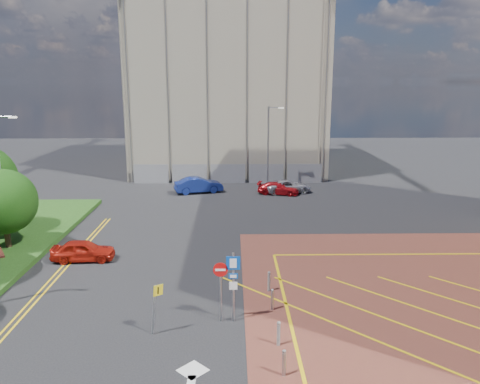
{
  "coord_description": "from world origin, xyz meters",
  "views": [
    {
      "loc": [
        0.49,
        -17.81,
        10.31
      ],
      "look_at": [
        0.84,
        4.21,
        5.11
      ],
      "focal_mm": 35.0,
      "sensor_mm": 36.0,
      "label": 1
    }
  ],
  "objects_px": {
    "car_red_left": "(83,250)",
    "car_red_back": "(278,188)",
    "tree_c": "(3,202)",
    "car_silver_back": "(287,186)",
    "sign_cluster": "(229,280)",
    "lamp_back": "(269,144)",
    "warning_sign": "(155,303)",
    "car_blue_back": "(199,185)",
    "lamp_left_far": "(1,172)"
  },
  "relations": [
    {
      "from": "tree_c",
      "to": "car_red_back",
      "type": "height_order",
      "value": "tree_c"
    },
    {
      "from": "lamp_back",
      "to": "car_red_left",
      "type": "height_order",
      "value": "lamp_back"
    },
    {
      "from": "lamp_left_far",
      "to": "sign_cluster",
      "type": "relative_size",
      "value": 2.5
    },
    {
      "from": "car_blue_back",
      "to": "lamp_back",
      "type": "bearing_deg",
      "value": -87.47
    },
    {
      "from": "sign_cluster",
      "to": "warning_sign",
      "type": "xyz_separation_m",
      "value": [
        -3.01,
        -1.04,
        -0.52
      ]
    },
    {
      "from": "car_blue_back",
      "to": "tree_c",
      "type": "bearing_deg",
      "value": 129.16
    },
    {
      "from": "sign_cluster",
      "to": "car_red_left",
      "type": "distance_m",
      "value": 11.44
    },
    {
      "from": "tree_c",
      "to": "car_silver_back",
      "type": "bearing_deg",
      "value": 38.95
    },
    {
      "from": "tree_c",
      "to": "sign_cluster",
      "type": "xyz_separation_m",
      "value": [
        13.8,
        -9.02,
        -1.24
      ]
    },
    {
      "from": "car_blue_back",
      "to": "warning_sign",
      "type": "bearing_deg",
      "value": 163.71
    },
    {
      "from": "lamp_back",
      "to": "warning_sign",
      "type": "distance_m",
      "value": 29.01
    },
    {
      "from": "warning_sign",
      "to": "car_red_back",
      "type": "xyz_separation_m",
      "value": [
        7.49,
        24.95,
        -0.87
      ]
    },
    {
      "from": "lamp_back",
      "to": "car_blue_back",
      "type": "height_order",
      "value": "lamp_back"
    },
    {
      "from": "warning_sign",
      "to": "car_red_back",
      "type": "bearing_deg",
      "value": 73.29
    },
    {
      "from": "tree_c",
      "to": "sign_cluster",
      "type": "height_order",
      "value": "tree_c"
    },
    {
      "from": "car_red_left",
      "to": "car_blue_back",
      "type": "relative_size",
      "value": 0.8
    },
    {
      "from": "car_red_left",
      "to": "lamp_left_far",
      "type": "bearing_deg",
      "value": 55.7
    },
    {
      "from": "lamp_left_far",
      "to": "lamp_back",
      "type": "xyz_separation_m",
      "value": [
        18.5,
        16.0,
        -0.3
      ]
    },
    {
      "from": "warning_sign",
      "to": "car_red_left",
      "type": "distance_m",
      "value": 10.16
    },
    {
      "from": "tree_c",
      "to": "car_blue_back",
      "type": "xyz_separation_m",
      "value": [
        10.74,
        15.66,
        -2.44
      ]
    },
    {
      "from": "warning_sign",
      "to": "car_red_left",
      "type": "relative_size",
      "value": 0.62
    },
    {
      "from": "sign_cluster",
      "to": "car_red_back",
      "type": "distance_m",
      "value": 24.37
    },
    {
      "from": "car_red_left",
      "to": "car_red_back",
      "type": "xyz_separation_m",
      "value": [
        13.12,
        16.53,
        -0.06
      ]
    },
    {
      "from": "tree_c",
      "to": "lamp_left_far",
      "type": "distance_m",
      "value": 2.65
    },
    {
      "from": "lamp_back",
      "to": "car_blue_back",
      "type": "distance_m",
      "value": 8.08
    },
    {
      "from": "tree_c",
      "to": "car_silver_back",
      "type": "xyz_separation_m",
      "value": [
        19.22,
        15.53,
        -2.57
      ]
    },
    {
      "from": "warning_sign",
      "to": "car_red_left",
      "type": "height_order",
      "value": "warning_sign"
    },
    {
      "from": "warning_sign",
      "to": "sign_cluster",
      "type": "bearing_deg",
      "value": 18.95
    },
    {
      "from": "tree_c",
      "to": "lamp_left_far",
      "type": "relative_size",
      "value": 0.61
    },
    {
      "from": "sign_cluster",
      "to": "car_red_back",
      "type": "xyz_separation_m",
      "value": [
        4.47,
        23.91,
        -1.39
      ]
    },
    {
      "from": "warning_sign",
      "to": "car_blue_back",
      "type": "bearing_deg",
      "value": 90.09
    },
    {
      "from": "tree_c",
      "to": "car_red_back",
      "type": "distance_m",
      "value": 23.72
    },
    {
      "from": "lamp_left_far",
      "to": "car_silver_back",
      "type": "relative_size",
      "value": 1.8
    },
    {
      "from": "lamp_back",
      "to": "car_blue_back",
      "type": "relative_size",
      "value": 1.76
    },
    {
      "from": "warning_sign",
      "to": "car_blue_back",
      "type": "height_order",
      "value": "warning_sign"
    },
    {
      "from": "lamp_left_far",
      "to": "car_red_left",
      "type": "xyz_separation_m",
      "value": [
        6.07,
        -3.64,
        -4.04
      ]
    },
    {
      "from": "car_blue_back",
      "to": "car_silver_back",
      "type": "relative_size",
      "value": 1.02
    },
    {
      "from": "tree_c",
      "to": "sign_cluster",
      "type": "relative_size",
      "value": 1.53
    },
    {
      "from": "car_red_back",
      "to": "car_silver_back",
      "type": "distance_m",
      "value": 1.14
    },
    {
      "from": "car_red_back",
      "to": "warning_sign",
      "type": "bearing_deg",
      "value": 177.13
    },
    {
      "from": "sign_cluster",
      "to": "car_red_back",
      "type": "bearing_deg",
      "value": 79.4
    },
    {
      "from": "lamp_back",
      "to": "car_silver_back",
      "type": "xyz_separation_m",
      "value": [
        1.64,
        -2.47,
        -3.74
      ]
    },
    {
      "from": "lamp_left_far",
      "to": "car_silver_back",
      "type": "distance_m",
      "value": 24.6
    },
    {
      "from": "lamp_left_far",
      "to": "sign_cluster",
      "type": "distance_m",
      "value": 18.58
    },
    {
      "from": "car_red_back",
      "to": "car_silver_back",
      "type": "relative_size",
      "value": 0.87
    },
    {
      "from": "car_red_left",
      "to": "car_blue_back",
      "type": "bearing_deg",
      "value": -21.3
    },
    {
      "from": "lamp_back",
      "to": "warning_sign",
      "type": "relative_size",
      "value": 3.56
    },
    {
      "from": "car_silver_back",
      "to": "car_red_left",
      "type": "bearing_deg",
      "value": 129.55
    },
    {
      "from": "lamp_left_far",
      "to": "car_blue_back",
      "type": "distance_m",
      "value": 18.38
    },
    {
      "from": "lamp_left_far",
      "to": "warning_sign",
      "type": "height_order",
      "value": "lamp_left_far"
    }
  ]
}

